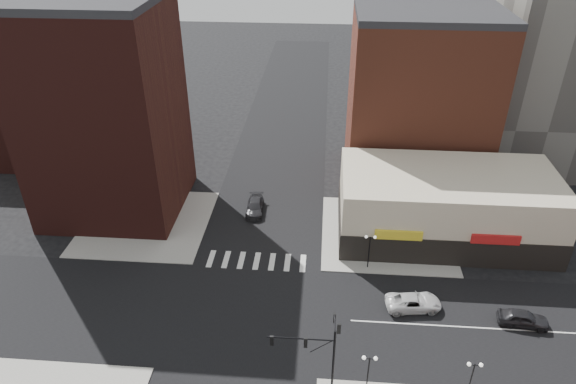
{
  "coord_description": "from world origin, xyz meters",
  "views": [
    {
      "loc": [
        6.81,
        -35.77,
        35.69
      ],
      "look_at": [
        3.61,
        4.99,
        11.0
      ],
      "focal_mm": 32.0,
      "sensor_mm": 36.0,
      "label": 1
    }
  ],
  "objects_px": {
    "street_lamp_se_b": "(473,372)",
    "dark_sedan_north": "(255,207)",
    "traffic_signal": "(322,346)",
    "dark_sedan_east": "(523,318)",
    "street_lamp_ne": "(370,243)",
    "white_suv": "(413,302)",
    "street_lamp_se_a": "(369,365)"
  },
  "relations": [
    {
      "from": "street_lamp_se_b",
      "to": "street_lamp_ne",
      "type": "relative_size",
      "value": 1.0
    },
    {
      "from": "traffic_signal",
      "to": "white_suv",
      "type": "relative_size",
      "value": 1.44
    },
    {
      "from": "traffic_signal",
      "to": "street_lamp_ne",
      "type": "distance_m",
      "value": 16.62
    },
    {
      "from": "dark_sedan_east",
      "to": "traffic_signal",
      "type": "bearing_deg",
      "value": 122.06
    },
    {
      "from": "traffic_signal",
      "to": "dark_sedan_north",
      "type": "height_order",
      "value": "traffic_signal"
    },
    {
      "from": "white_suv",
      "to": "street_lamp_se_b",
      "type": "bearing_deg",
      "value": -171.72
    },
    {
      "from": "street_lamp_ne",
      "to": "dark_sedan_north",
      "type": "relative_size",
      "value": 0.82
    },
    {
      "from": "street_lamp_se_b",
      "to": "dark_sedan_north",
      "type": "relative_size",
      "value": 0.82
    },
    {
      "from": "street_lamp_se_b",
      "to": "white_suv",
      "type": "bearing_deg",
      "value": 105.98
    },
    {
      "from": "traffic_signal",
      "to": "street_lamp_se_b",
      "type": "distance_m",
      "value": 11.88
    },
    {
      "from": "white_suv",
      "to": "dark_sedan_east",
      "type": "relative_size",
      "value": 1.18
    },
    {
      "from": "traffic_signal",
      "to": "street_lamp_se_a",
      "type": "distance_m",
      "value": 4.12
    },
    {
      "from": "dark_sedan_north",
      "to": "street_lamp_se_b",
      "type": "bearing_deg",
      "value": -53.96
    },
    {
      "from": "street_lamp_se_a",
      "to": "dark_sedan_north",
      "type": "height_order",
      "value": "street_lamp_se_a"
    },
    {
      "from": "white_suv",
      "to": "dark_sedan_north",
      "type": "bearing_deg",
      "value": 40.36
    },
    {
      "from": "street_lamp_se_a",
      "to": "dark_sedan_east",
      "type": "relative_size",
      "value": 0.91
    },
    {
      "from": "street_lamp_se_b",
      "to": "dark_sedan_east",
      "type": "relative_size",
      "value": 0.91
    },
    {
      "from": "street_lamp_ne",
      "to": "white_suv",
      "type": "xyz_separation_m",
      "value": [
        4.08,
        -5.79,
        -2.54
      ]
    },
    {
      "from": "white_suv",
      "to": "dark_sedan_east",
      "type": "height_order",
      "value": "dark_sedan_east"
    },
    {
      "from": "street_lamp_se_a",
      "to": "dark_sedan_east",
      "type": "bearing_deg",
      "value": 30.27
    },
    {
      "from": "traffic_signal",
      "to": "dark_sedan_north",
      "type": "relative_size",
      "value": 1.53
    },
    {
      "from": "street_lamp_se_b",
      "to": "dark_sedan_east",
      "type": "distance_m",
      "value": 11.52
    },
    {
      "from": "traffic_signal",
      "to": "dark_sedan_north",
      "type": "bearing_deg",
      "value": 108.81
    },
    {
      "from": "traffic_signal",
      "to": "dark_sedan_east",
      "type": "bearing_deg",
      "value": 24.6
    },
    {
      "from": "dark_sedan_east",
      "to": "street_lamp_ne",
      "type": "bearing_deg",
      "value": 70.21
    },
    {
      "from": "street_lamp_se_b",
      "to": "dark_sedan_east",
      "type": "bearing_deg",
      "value": 51.29
    },
    {
      "from": "street_lamp_se_b",
      "to": "street_lamp_ne",
      "type": "height_order",
      "value": "same"
    },
    {
      "from": "street_lamp_se_a",
      "to": "traffic_signal",
      "type": "bearing_deg",
      "value": 177.43
    },
    {
      "from": "white_suv",
      "to": "dark_sedan_north",
      "type": "xyz_separation_m",
      "value": [
        -17.67,
        15.88,
        -0.01
      ]
    },
    {
      "from": "street_lamp_ne",
      "to": "traffic_signal",
      "type": "bearing_deg",
      "value": -106.75
    },
    {
      "from": "traffic_signal",
      "to": "street_lamp_se_b",
      "type": "relative_size",
      "value": 1.87
    },
    {
      "from": "street_lamp_se_b",
      "to": "dark_sedan_north",
      "type": "distance_m",
      "value": 33.33
    }
  ]
}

